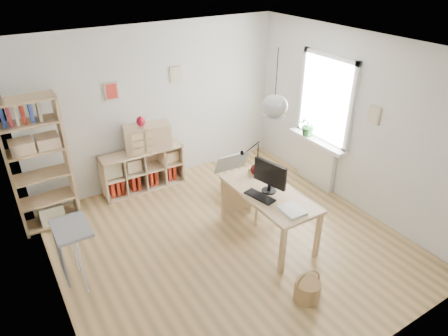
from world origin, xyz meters
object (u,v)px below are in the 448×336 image
monitor (270,175)px  drawer_chest (147,137)px  desk (269,198)px  storage_chest (240,182)px  cube_shelf (141,172)px  chair (263,191)px  tall_bookshelf (37,161)px

monitor → drawer_chest: 2.34m
desk → drawer_chest: drawer_chest is taller
storage_chest → monitor: (-0.32, -1.16, 0.80)m
cube_shelf → chair: bearing=-55.1°
storage_chest → drawer_chest: (-1.20, 1.01, 0.73)m
chair → tall_bookshelf: bearing=168.9°
desk → cube_shelf: bearing=114.6°
desk → tall_bookshelf: (-2.59, 1.95, 0.43)m
cube_shelf → drawer_chest: size_ratio=1.85×
storage_chest → drawer_chest: size_ratio=0.94×
tall_bookshelf → storage_chest: size_ratio=2.81×
cube_shelf → monitor: size_ratio=2.76×
desk → drawer_chest: size_ratio=1.98×
cube_shelf → drawer_chest: bearing=-14.6°
chair → monitor: 0.71m
monitor → drawer_chest: (-0.88, 2.17, -0.06)m
storage_chest → cube_shelf: bearing=146.6°
drawer_chest → monitor: bearing=-54.1°
desk → chair: (0.23, 0.44, -0.19)m
chair → storage_chest: (0.10, 0.75, -0.26)m
chair → monitor: bearing=-100.7°
cube_shelf → drawer_chest: (0.16, -0.04, 0.64)m
storage_chest → monitor: monitor is taller
tall_bookshelf → drawer_chest: bearing=7.9°
chair → drawer_chest: bearing=139.1°
monitor → drawer_chest: monitor is taller
monitor → drawer_chest: size_ratio=0.67×
desk → drawer_chest: (-0.86, 2.19, 0.28)m
chair → storage_chest: bearing=99.3°
storage_chest → drawer_chest: bearing=144.2°
chair → monitor: monitor is taller
tall_bookshelf → cube_shelf: bearing=10.2°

